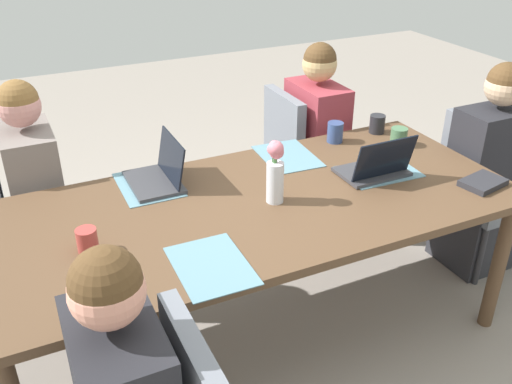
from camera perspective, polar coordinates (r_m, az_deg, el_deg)
ground_plane at (r=2.93m, az=0.00°, el=-13.93°), size 10.00×10.00×0.00m
dining_table at (r=2.52m, az=0.00°, el=-2.35°), size 2.34×1.03×0.75m
chair_near_left_near at (r=3.16m, az=-22.23°, el=-1.67°), size 0.44×0.44×0.90m
person_near_left_near at (r=3.09m, az=-20.86°, el=-1.46°), size 0.36×0.40×1.19m
chair_head_left_left_far at (r=3.48m, az=21.70°, el=1.31°), size 0.44×0.44×0.90m
person_head_left_left_far at (r=3.39m, az=21.94°, el=1.00°), size 0.40×0.36×1.19m
chair_near_right_near at (r=3.55m, az=4.38°, el=3.87°), size 0.44×0.44×0.90m
person_near_right_near at (r=3.53m, az=5.94°, el=4.12°), size 0.36×0.40×1.19m
flower_vase at (r=2.42m, az=1.94°, el=2.44°), size 0.08×0.08×0.29m
placemat_near_left_near at (r=2.67m, az=-10.76°, el=0.72°), size 0.26×0.36×0.00m
placemat_far_left_mid at (r=2.09m, az=-4.52°, el=-7.38°), size 0.27×0.37×0.00m
placemat_head_left_left_far at (r=2.80m, az=12.24°, el=2.02°), size 0.37×0.28×0.00m
placemat_near_right_near at (r=2.90m, az=3.18°, el=3.62°), size 0.28×0.38×0.00m
laptop_near_left_near at (r=2.66m, az=-9.72°, el=1.74°), size 0.22×0.32×0.21m
laptop_head_left_left_far at (r=2.74m, az=11.92°, el=2.41°), size 0.32×0.22×0.21m
coffee_mug_near_left at (r=2.23m, az=-16.60°, el=-4.67°), size 0.08×0.08×0.09m
coffee_mug_near_right at (r=3.11m, az=14.15°, el=5.41°), size 0.09×0.09×0.10m
coffee_mug_centre_left at (r=3.08m, az=7.96°, el=5.97°), size 0.08×0.08×0.11m
coffee_mug_centre_right at (r=3.24m, az=12.08°, el=6.70°), size 0.09×0.09×0.10m
book_red_cover at (r=2.81m, az=21.84°, el=0.88°), size 0.22×0.18×0.03m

